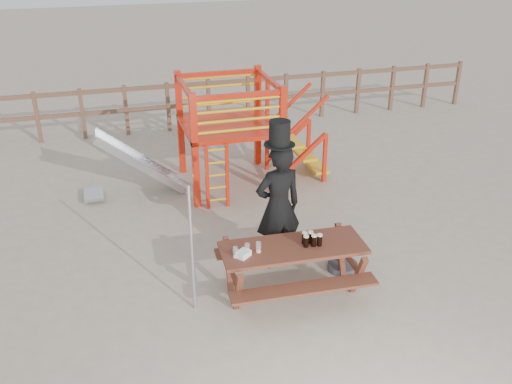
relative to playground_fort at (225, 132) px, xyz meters
The scene contains 10 objects.
ground 3.74m from the playground_fort, 91.99° to the right, with size 60.00×60.00×0.00m, color tan.
back_fence 3.44m from the playground_fort, 92.08° to the left, with size 15.09×0.09×1.20m.
playground_fort is the anchor object (origin of this frame).
picnic_table 3.82m from the playground_fort, 89.30° to the right, with size 2.01×1.43×0.76m.
man_with_hat 3.01m from the playground_fort, 88.50° to the right, with size 0.75×0.54×2.27m.
metal_pole 3.98m from the playground_fort, 109.32° to the right, with size 0.04×0.04×1.82m, color #B2B2B7.
parasol_base 3.70m from the playground_fort, 74.25° to the right, with size 0.45×0.45×0.19m.
paper_bag 3.90m from the playground_fort, 99.82° to the right, with size 0.18×0.14×0.08m, color white.
stout_pints 3.82m from the playground_fort, 85.71° to the right, with size 0.26×0.18×0.17m.
empty_glasses 3.85m from the playground_fort, 99.00° to the right, with size 0.39×0.11×0.15m.
Camera 1 is at (-2.11, -6.36, 4.73)m, focal length 40.00 mm.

